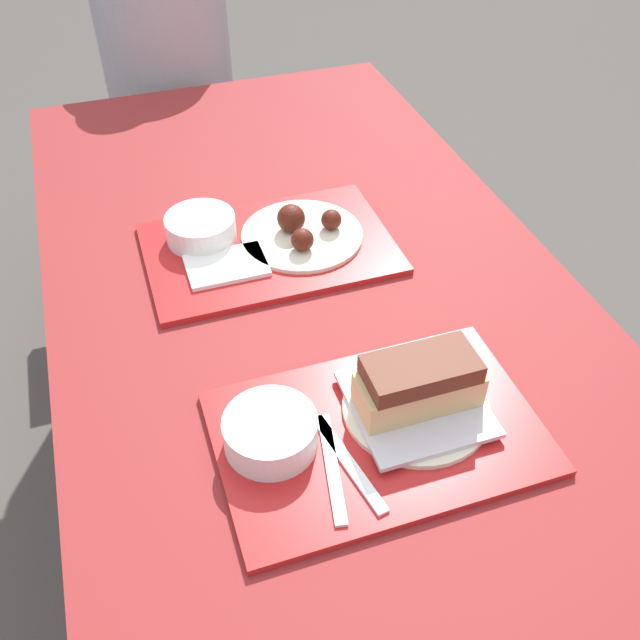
# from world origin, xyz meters

# --- Properties ---
(ground_plane) EXTENTS (12.00, 12.00, 0.00)m
(ground_plane) POSITION_xyz_m (0.00, 0.00, 0.00)
(ground_plane) COLOR #4C4742
(picnic_table) EXTENTS (0.86, 1.84, 0.73)m
(picnic_table) POSITION_xyz_m (0.00, 0.00, 0.65)
(picnic_table) COLOR maroon
(picnic_table) RESTS_ON ground_plane
(picnic_bench_far) EXTENTS (0.82, 0.28, 0.47)m
(picnic_bench_far) POSITION_xyz_m (0.00, 1.14, 0.40)
(picnic_bench_far) COLOR maroon
(picnic_bench_far) RESTS_ON ground_plane
(tray_near) EXTENTS (0.43, 0.28, 0.01)m
(tray_near) POSITION_xyz_m (-0.01, -0.24, 0.74)
(tray_near) COLOR red
(tray_near) RESTS_ON picnic_table
(tray_far) EXTENTS (0.43, 0.28, 0.01)m
(tray_far) POSITION_xyz_m (-0.04, 0.21, 0.74)
(tray_far) COLOR red
(tray_far) RESTS_ON picnic_table
(bowl_coleslaw_near) EXTENTS (0.12, 0.12, 0.05)m
(bowl_coleslaw_near) POSITION_xyz_m (-0.15, -0.21, 0.77)
(bowl_coleslaw_near) COLOR white
(bowl_coleslaw_near) RESTS_ON tray_near
(brisket_sandwich_plate) EXTENTS (0.20, 0.20, 0.09)m
(brisket_sandwich_plate) POSITION_xyz_m (0.05, -0.22, 0.78)
(brisket_sandwich_plate) COLOR beige
(brisket_sandwich_plate) RESTS_ON tray_near
(plastic_fork_near) EXTENTS (0.05, 0.17, 0.00)m
(plastic_fork_near) POSITION_xyz_m (-0.09, -0.28, 0.75)
(plastic_fork_near) COLOR white
(plastic_fork_near) RESTS_ON tray_near
(plastic_knife_near) EXTENTS (0.05, 0.17, 0.00)m
(plastic_knife_near) POSITION_xyz_m (-0.07, -0.28, 0.75)
(plastic_knife_near) COLOR white
(plastic_knife_near) RESTS_ON tray_near
(condiment_packet) EXTENTS (0.04, 0.03, 0.01)m
(condiment_packet) POSITION_xyz_m (0.02, -0.17, 0.75)
(condiment_packet) COLOR teal
(condiment_packet) RESTS_ON tray_near
(bowl_coleslaw_far) EXTENTS (0.12, 0.12, 0.05)m
(bowl_coleslaw_far) POSITION_xyz_m (-0.15, 0.27, 0.77)
(bowl_coleslaw_far) COLOR white
(bowl_coleslaw_far) RESTS_ON tray_far
(wings_plate_far) EXTENTS (0.22, 0.22, 0.06)m
(wings_plate_far) POSITION_xyz_m (0.02, 0.21, 0.76)
(wings_plate_far) COLOR beige
(wings_plate_far) RESTS_ON tray_far
(napkin_far) EXTENTS (0.13, 0.09, 0.01)m
(napkin_far) POSITION_xyz_m (-0.13, 0.17, 0.75)
(napkin_far) COLOR white
(napkin_far) RESTS_ON tray_far
(person_seated_across) EXTENTS (0.34, 0.34, 0.69)m
(person_seated_across) POSITION_xyz_m (-0.07, 1.14, 0.76)
(person_seated_across) COLOR #9E9EA3
(person_seated_across) RESTS_ON picnic_bench_far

